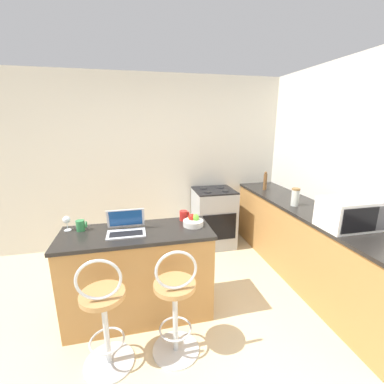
# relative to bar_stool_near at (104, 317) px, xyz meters

# --- Properties ---
(ground_plane) EXTENTS (20.00, 20.00, 0.00)m
(ground_plane) POSITION_rel_bar_stool_near_xyz_m (0.61, -0.11, -0.47)
(ground_plane) COLOR beige
(wall_back) EXTENTS (12.00, 0.06, 2.60)m
(wall_back) POSITION_rel_bar_stool_near_xyz_m (0.61, 2.22, 0.83)
(wall_back) COLOR silver
(wall_back) RESTS_ON ground_plane
(breakfast_bar) EXTENTS (1.42, 0.56, 0.91)m
(breakfast_bar) POSITION_rel_bar_stool_near_xyz_m (0.27, 0.54, -0.01)
(breakfast_bar) COLOR #B27C42
(breakfast_bar) RESTS_ON ground_plane
(counter_right) EXTENTS (0.60, 2.83, 0.91)m
(counter_right) POSITION_rel_bar_stool_near_xyz_m (2.32, 0.79, -0.01)
(counter_right) COLOR #B27C42
(counter_right) RESTS_ON ground_plane
(bar_stool_near) EXTENTS (0.40, 0.40, 1.00)m
(bar_stool_near) POSITION_rel_bar_stool_near_xyz_m (0.00, 0.00, 0.00)
(bar_stool_near) COLOR silver
(bar_stool_near) RESTS_ON ground_plane
(bar_stool_far) EXTENTS (0.40, 0.40, 1.00)m
(bar_stool_far) POSITION_rel_bar_stool_near_xyz_m (0.55, 0.00, 0.00)
(bar_stool_far) COLOR silver
(bar_stool_far) RESTS_ON ground_plane
(laptop) EXTENTS (0.35, 0.26, 0.21)m
(laptop) POSITION_rel_bar_stool_near_xyz_m (0.18, 0.55, 0.50)
(laptop) COLOR silver
(laptop) RESTS_ON breakfast_bar
(microwave) EXTENTS (0.53, 0.35, 0.29)m
(microwave) POSITION_rel_bar_stool_near_xyz_m (2.28, 0.18, 0.59)
(microwave) COLOR white
(microwave) RESTS_ON counter_right
(stove_range) EXTENTS (0.60, 0.58, 0.92)m
(stove_range) POSITION_rel_bar_stool_near_xyz_m (1.47, 1.88, -0.01)
(stove_range) COLOR #9EA3A8
(stove_range) RESTS_ON ground_plane
(pepper_mill) EXTENTS (0.05, 0.05, 0.28)m
(pepper_mill) POSITION_rel_bar_stool_near_xyz_m (2.22, 1.71, 0.58)
(pepper_mill) COLOR brown
(pepper_mill) RESTS_ON counter_right
(fruit_bowl) EXTENTS (0.20, 0.20, 0.11)m
(fruit_bowl) POSITION_rel_bar_stool_near_xyz_m (0.83, 0.57, 0.49)
(fruit_bowl) COLOR silver
(fruit_bowl) RESTS_ON breakfast_bar
(mug_red) EXTENTS (0.10, 0.08, 0.10)m
(mug_red) POSITION_rel_bar_stool_near_xyz_m (0.77, 0.73, 0.50)
(mug_red) COLOR red
(mug_red) RESTS_ON breakfast_bar
(mug_green) EXTENTS (0.10, 0.08, 0.10)m
(mug_green) POSITION_rel_bar_stool_near_xyz_m (-0.24, 0.68, 0.50)
(mug_green) COLOR #338447
(mug_green) RESTS_ON breakfast_bar
(storage_jar) EXTENTS (0.10, 0.10, 0.22)m
(storage_jar) POSITION_rel_bar_stool_near_xyz_m (2.20, 0.91, 0.56)
(storage_jar) COLOR silver
(storage_jar) RESTS_ON counter_right
(wine_glass_short) EXTENTS (0.07, 0.07, 0.14)m
(wine_glass_short) POSITION_rel_bar_stool_near_xyz_m (-0.36, 0.71, 0.55)
(wine_glass_short) COLOR silver
(wine_glass_short) RESTS_ON breakfast_bar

